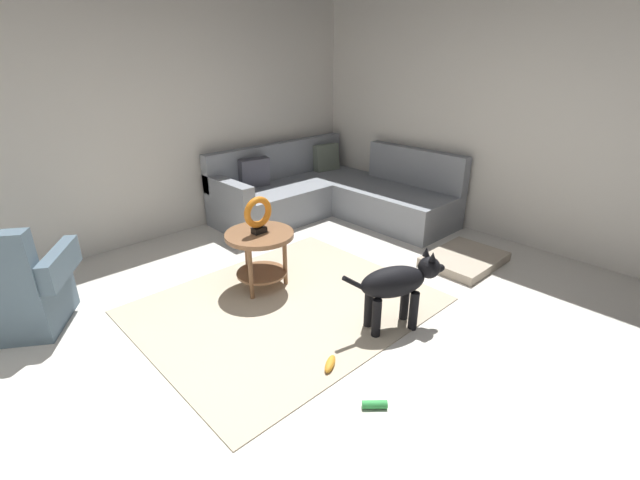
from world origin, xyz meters
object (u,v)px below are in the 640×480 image
Objects in this scene: dog at (398,284)px; dog_toy_rope at (375,404)px; dog_bed_mat at (464,259)px; dog_toy_bone at (330,364)px; side_table at (260,246)px; sectional_couch at (330,194)px; torus_sculpture at (258,214)px; armchair at (13,292)px.

dog is 5.21× the size of dog_toy_rope.
dog_toy_bone is at bearing -174.72° from dog_bed_mat.
sectional_couch is at bearing 27.35° from side_table.
sectional_couch is at bearing 27.35° from torus_sculpture.
torus_sculpture reaches higher than dog_bed_mat.
dog is (0.38, -1.21, -0.04)m from side_table.
side_table is at bearing -152.65° from sectional_couch.
torus_sculpture reaches higher than dog_toy_rope.
dog reaches higher than dog_toy_rope.
side_table is 1.84× the size of torus_sculpture.
torus_sculpture is 1.32m from dog.
sectional_couch is 2.06m from torus_sculpture.
torus_sculpture is (1.73, -0.75, 0.39)m from armchair.
armchair is 2.43m from dog_toy_bone.
sectional_couch reaches higher than dog_toy_bone.
torus_sculpture is (-1.79, -0.93, 0.42)m from sectional_couch.
armchair is at bearing 153.32° from dog_bed_mat.
side_table is at bearing 76.68° from dog_toy_rope.
dog_toy_bone is at bearing 81.84° from dog_toy_rope.
dog_bed_mat is at bearing 6.72° from armchair.
dog_toy_bone is (-0.33, -1.21, -0.39)m from side_table.
dog_toy_rope is (-0.39, -1.66, -0.69)m from torus_sculpture.
torus_sculpture is (-0.00, -0.00, 0.29)m from side_table.
dog_toy_bone is at bearing -65.42° from dog.
dog_toy_rope is (-2.18, -0.64, -0.02)m from dog_bed_mat.
dog is at bearing -9.55° from armchair.
dog_toy_bone is at bearing -105.17° from torus_sculpture.
dog is at bearing 29.76° from dog_toy_rope.
side_table is 0.75× the size of dog_bed_mat.
dog_bed_mat is at bearing 5.28° from dog_toy_bone.
dog_toy_bone is (-0.33, -1.21, -0.68)m from torus_sculpture.
torus_sculpture is at bearing -97.13° from side_table.
dog is at bearing -72.57° from torus_sculpture.
armchair is 1.66× the size of side_table.
dog_toy_bone is at bearing -134.77° from sectional_couch.
dog is at bearing -171.91° from dog_bed_mat.
dog_toy_bone is at bearing -21.03° from armchair.
side_table is at bearing 82.87° from torus_sculpture.
armchair is at bearing -108.02° from dog.
torus_sculpture is 2.16m from dog_bed_mat.
dog_toy_bone is (0.06, 0.45, 0.00)m from dog_toy_rope.
side_table is 1.27m from dog.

